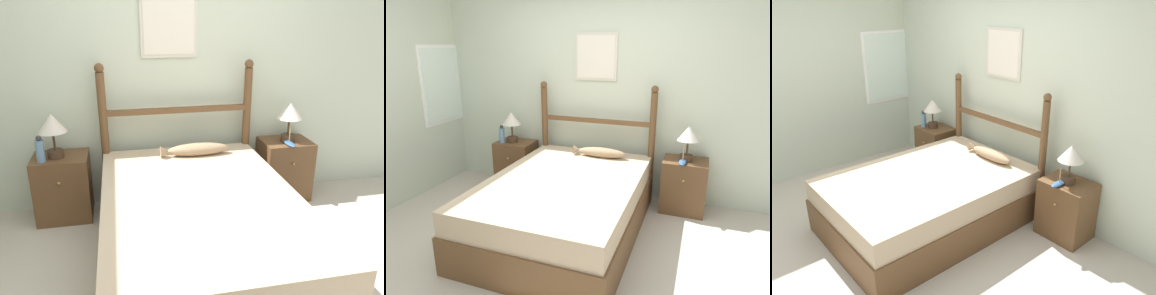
{
  "view_description": "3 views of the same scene",
  "coord_description": "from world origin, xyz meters",
  "views": [
    {
      "loc": [
        -0.54,
        -1.82,
        1.83
      ],
      "look_at": [
        0.03,
        1.02,
        0.78
      ],
      "focal_mm": 35.0,
      "sensor_mm": 36.0,
      "label": 1
    },
    {
      "loc": [
        1.22,
        -2.34,
        1.85
      ],
      "look_at": [
        -0.01,
        0.99,
        0.78
      ],
      "focal_mm": 32.0,
      "sensor_mm": 36.0,
      "label": 2
    },
    {
      "loc": [
        2.89,
        -1.45,
        2.3
      ],
      "look_at": [
        0.05,
        1.02,
        0.78
      ],
      "focal_mm": 35.0,
      "sensor_mm": 36.0,
      "label": 3
    }
  ],
  "objects": [
    {
      "name": "headboard",
      "position": [
        0.0,
        1.56,
        0.76
      ],
      "size": [
        1.46,
        0.09,
        1.41
      ],
      "color": "brown",
      "rests_on": "ground_plane"
    },
    {
      "name": "wall_back",
      "position": [
        -0.0,
        1.73,
        1.28
      ],
      "size": [
        6.4,
        0.08,
        2.55
      ],
      "color": "beige",
      "rests_on": "ground_plane"
    },
    {
      "name": "fish_pillow",
      "position": [
        0.13,
        1.33,
        0.64
      ],
      "size": [
        0.64,
        0.14,
        0.11
      ],
      "color": "#997A5B",
      "rests_on": "bed"
    },
    {
      "name": "bottle",
      "position": [
        -1.22,
        1.38,
        0.72
      ],
      "size": [
        0.07,
        0.07,
        0.24
      ],
      "color": "#668CB2",
      "rests_on": "nightstand_left"
    },
    {
      "name": "nightstand_left",
      "position": [
        -1.09,
        1.48,
        0.3
      ],
      "size": [
        0.49,
        0.41,
        0.61
      ],
      "color": "brown",
      "rests_on": "ground_plane"
    },
    {
      "name": "table_lamp_right",
      "position": [
        1.1,
        1.46,
        0.89
      ],
      "size": [
        0.25,
        0.25,
        0.4
      ],
      "color": "#422D1E",
      "rests_on": "nightstand_right"
    },
    {
      "name": "ground_plane",
      "position": [
        0.0,
        0.0,
        0.0
      ],
      "size": [
        16.0,
        16.0,
        0.0
      ],
      "primitive_type": "plane",
      "color": "#B7AD9E"
    },
    {
      "name": "bed",
      "position": [
        0.0,
        0.56,
        0.29
      ],
      "size": [
        1.45,
        2.08,
        0.58
      ],
      "color": "brown",
      "rests_on": "ground_plane"
    },
    {
      "name": "nightstand_right",
      "position": [
        1.09,
        1.48,
        0.3
      ],
      "size": [
        0.49,
        0.41,
        0.61
      ],
      "color": "brown",
      "rests_on": "ground_plane"
    },
    {
      "name": "table_lamp_left",
      "position": [
        -1.11,
        1.46,
        0.89
      ],
      "size": [
        0.25,
        0.25,
        0.4
      ],
      "color": "#422D1E",
      "rests_on": "nightstand_left"
    },
    {
      "name": "model_boat",
      "position": [
        1.07,
        1.35,
        0.63
      ],
      "size": [
        0.08,
        0.23,
        0.2
      ],
      "color": "#335684",
      "rests_on": "nightstand_right"
    }
  ]
}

